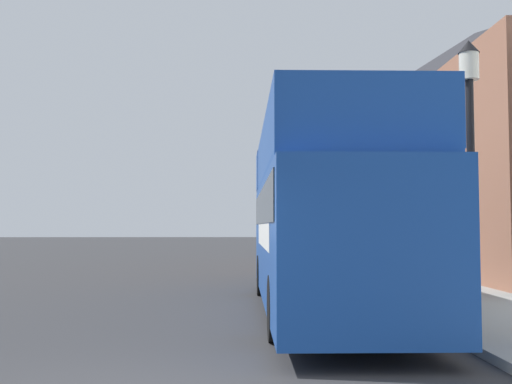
{
  "coord_description": "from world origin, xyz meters",
  "views": [
    {
      "loc": [
        1.27,
        -6.12,
        1.79
      ],
      "look_at": [
        1.5,
        4.46,
        2.4
      ],
      "focal_mm": 42.0,
      "sensor_mm": 36.0,
      "label": 1
    }
  ],
  "objects_px": {
    "parked_car_ahead_of_bus": "(307,258)",
    "lamp_post_nearest": "(470,128)",
    "tour_bus": "(321,229)",
    "lamp_post_second": "(356,176)"
  },
  "relations": [
    {
      "from": "lamp_post_nearest",
      "to": "lamp_post_second",
      "type": "bearing_deg",
      "value": 90.2
    },
    {
      "from": "parked_car_ahead_of_bus",
      "to": "lamp_post_nearest",
      "type": "bearing_deg",
      "value": -77.93
    },
    {
      "from": "tour_bus",
      "to": "lamp_post_nearest",
      "type": "xyz_separation_m",
      "value": [
        2.13,
        -2.77,
        1.67
      ]
    },
    {
      "from": "parked_car_ahead_of_bus",
      "to": "lamp_post_nearest",
      "type": "xyz_separation_m",
      "value": [
        1.64,
        -10.12,
        2.68
      ]
    },
    {
      "from": "parked_car_ahead_of_bus",
      "to": "lamp_post_nearest",
      "type": "relative_size",
      "value": 0.89
    },
    {
      "from": "tour_bus",
      "to": "lamp_post_second",
      "type": "relative_size",
      "value": 2.18
    },
    {
      "from": "parked_car_ahead_of_bus",
      "to": "lamp_post_second",
      "type": "xyz_separation_m",
      "value": [
        1.6,
        -0.26,
        2.72
      ]
    },
    {
      "from": "tour_bus",
      "to": "lamp_post_nearest",
      "type": "bearing_deg",
      "value": -52.61
    },
    {
      "from": "parked_car_ahead_of_bus",
      "to": "lamp_post_second",
      "type": "distance_m",
      "value": 3.17
    },
    {
      "from": "tour_bus",
      "to": "parked_car_ahead_of_bus",
      "type": "bearing_deg",
      "value": 85.96
    }
  ]
}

